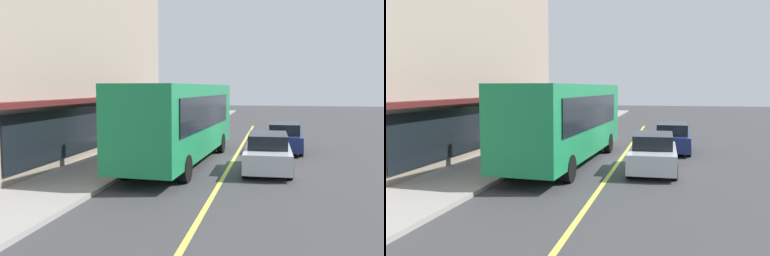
# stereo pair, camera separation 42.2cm
# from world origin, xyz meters

# --- Properties ---
(ground) EXTENTS (120.00, 120.00, 0.00)m
(ground) POSITION_xyz_m (0.00, 0.00, 0.00)
(ground) COLOR #38383A
(sidewalk) EXTENTS (80.00, 3.06, 0.15)m
(sidewalk) POSITION_xyz_m (0.00, 5.15, 0.07)
(sidewalk) COLOR gray
(sidewalk) RESTS_ON ground
(lane_centre_stripe) EXTENTS (36.00, 0.16, 0.01)m
(lane_centre_stripe) POSITION_xyz_m (0.00, 0.00, 0.00)
(lane_centre_stripe) COLOR #D8D14C
(lane_centre_stripe) RESTS_ON ground
(bus) EXTENTS (11.24, 3.07, 3.50)m
(bus) POSITION_xyz_m (-0.96, 2.17, 1.99)
(bus) COLOR #197F47
(bus) RESTS_ON ground
(traffic_light) EXTENTS (0.30, 0.52, 3.20)m
(traffic_light) POSITION_xyz_m (-2.73, 4.22, 2.53)
(traffic_light) COLOR #2D2D33
(traffic_light) RESTS_ON sidewalk
(car_silver) EXTENTS (4.32, 1.91, 1.52)m
(car_silver) POSITION_xyz_m (-1.91, -1.60, 0.74)
(car_silver) COLOR #B7BABF
(car_silver) RESTS_ON ground
(car_navy) EXTENTS (4.35, 1.95, 1.52)m
(car_navy) POSITION_xyz_m (3.46, -2.38, 0.74)
(car_navy) COLOR navy
(car_navy) RESTS_ON ground
(pedestrian_at_corner) EXTENTS (0.34, 0.34, 1.71)m
(pedestrian_at_corner) POSITION_xyz_m (8.69, 4.39, 1.18)
(pedestrian_at_corner) COLOR black
(pedestrian_at_corner) RESTS_ON sidewalk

